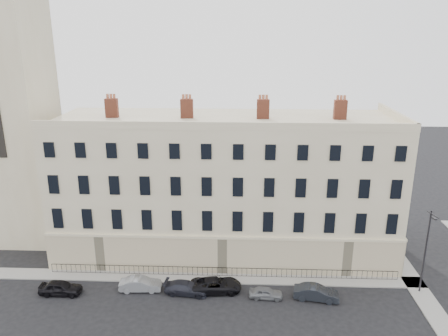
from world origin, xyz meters
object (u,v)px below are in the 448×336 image
at_px(car_d, 216,285).
at_px(car_e, 266,293).
at_px(car_b, 140,284).
at_px(car_f, 316,293).
at_px(car_a, 61,288).
at_px(car_c, 187,288).
at_px(streetlamp, 426,249).

bearing_deg(car_d, car_e, -107.63).
relative_size(car_b, car_e, 1.26).
bearing_deg(car_e, car_d, 82.50).
bearing_deg(car_f, car_a, 99.49).
relative_size(car_a, car_f, 0.95).
distance_m(car_c, streetlamp, 22.54).
distance_m(car_e, streetlamp, 15.31).
bearing_deg(car_f, car_b, 96.40).
relative_size(car_c, streetlamp, 0.50).
xyz_separation_m(car_b, car_c, (4.48, -0.38, -0.05)).
bearing_deg(car_e, streetlamp, -80.99).
relative_size(car_b, streetlamp, 0.47).
height_order(car_e, streetlamp, streetlamp).
bearing_deg(car_d, car_c, 93.63).
bearing_deg(car_c, car_e, -86.89).
bearing_deg(car_d, car_f, -102.50).
height_order(car_c, car_f, car_f).
distance_m(car_a, car_f, 23.99).
xyz_separation_m(car_a, streetlamp, (34.02, 1.62, 4.01)).
bearing_deg(car_b, car_f, -96.24).
relative_size(car_d, car_e, 1.54).
xyz_separation_m(car_b, car_f, (16.59, -0.80, 0.03)).
height_order(car_d, car_f, car_f).
height_order(car_e, car_f, car_f).
xyz_separation_m(car_b, streetlamp, (26.62, 0.68, 4.02)).
height_order(car_a, car_f, car_f).
bearing_deg(car_a, car_f, -89.93).
height_order(car_b, car_e, car_b).
height_order(car_d, streetlamp, streetlamp).
relative_size(car_a, car_e, 1.25).
relative_size(car_a, streetlamp, 0.47).
distance_m(car_b, streetlamp, 26.93).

